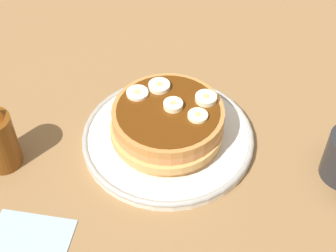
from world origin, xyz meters
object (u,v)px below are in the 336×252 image
(pancake_stack, at_px, (168,124))
(napkin, at_px, (25,249))
(banana_slice_2, at_px, (159,86))
(banana_slice_3, at_px, (206,99))
(banana_slice_4, at_px, (197,117))
(banana_slice_0, at_px, (173,105))
(plate, at_px, (168,137))
(banana_slice_1, at_px, (137,93))

(pancake_stack, bearing_deg, napkin, -24.94)
(pancake_stack, xyz_separation_m, banana_slice_2, (-0.04, -0.03, 0.03))
(banana_slice_3, bearing_deg, banana_slice_4, -1.41)
(banana_slice_0, bearing_deg, plate, -34.56)
(banana_slice_4, bearing_deg, banana_slice_3, 178.59)
(banana_slice_2, xyz_separation_m, napkin, (0.29, -0.08, -0.07))
(plate, distance_m, banana_slice_0, 0.06)
(banana_slice_0, distance_m, banana_slice_3, 0.05)
(banana_slice_2, relative_size, banana_slice_3, 1.02)
(banana_slice_2, relative_size, banana_slice_4, 1.13)
(plate, height_order, banana_slice_4, banana_slice_4)
(banana_slice_4, bearing_deg, pancake_stack, -90.12)
(banana_slice_1, height_order, banana_slice_2, banana_slice_2)
(pancake_stack, distance_m, banana_slice_0, 0.03)
(banana_slice_0, bearing_deg, banana_slice_3, 126.04)
(pancake_stack, relative_size, napkin, 1.61)
(banana_slice_3, xyz_separation_m, banana_slice_4, (0.04, -0.00, -0.00))
(pancake_stack, distance_m, banana_slice_1, 0.07)
(plate, height_order, pancake_stack, pancake_stack)
(pancake_stack, bearing_deg, banana_slice_2, -145.01)
(plate, distance_m, pancake_stack, 0.03)
(plate, xyz_separation_m, pancake_stack, (0.00, 0.00, 0.03))
(plate, relative_size, pancake_stack, 1.52)
(napkin, bearing_deg, banana_slice_0, 155.12)
(banana_slice_0, relative_size, banana_slice_3, 0.89)
(banana_slice_2, relative_size, napkin, 0.31)
(pancake_stack, height_order, banana_slice_1, banana_slice_1)
(banana_slice_2, height_order, banana_slice_3, same)
(plate, distance_m, banana_slice_4, 0.08)
(banana_slice_3, relative_size, napkin, 0.30)
(banana_slice_1, xyz_separation_m, banana_slice_3, (-0.02, 0.10, 0.00))
(banana_slice_1, distance_m, banana_slice_2, 0.04)
(pancake_stack, xyz_separation_m, napkin, (0.24, -0.11, -0.04))
(banana_slice_0, bearing_deg, pancake_stack, -23.43)
(pancake_stack, bearing_deg, banana_slice_3, 131.11)
(napkin, bearing_deg, banana_slice_4, 146.96)
(banana_slice_1, xyz_separation_m, banana_slice_2, (-0.03, 0.03, 0.00))
(banana_slice_3, distance_m, banana_slice_4, 0.04)
(plate, height_order, banana_slice_2, banana_slice_2)
(napkin, bearing_deg, banana_slice_3, 150.69)
(banana_slice_4, bearing_deg, napkin, -33.04)
(pancake_stack, xyz_separation_m, banana_slice_4, (0.00, 0.05, 0.03))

